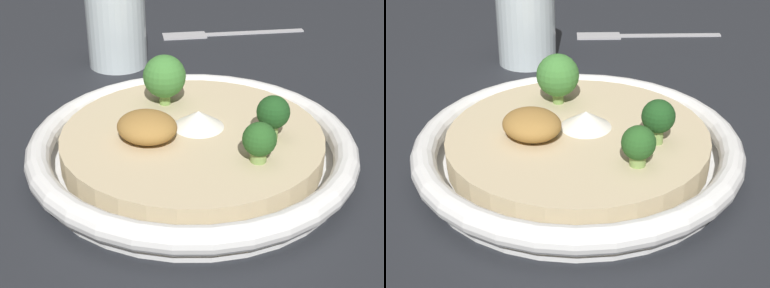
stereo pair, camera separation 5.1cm
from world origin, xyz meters
The scene contains 9 objects.
ground_plane centered at (0.00, 0.00, 0.00)m, with size 6.00×6.00×0.00m, color #23262B.
risotto_bowl centered at (0.00, 0.00, 0.02)m, with size 0.28×0.28×0.03m.
cheese_sprinkle centered at (0.00, 0.01, 0.04)m, with size 0.04×0.04×0.01m.
crispy_onion_garnish centered at (-0.03, -0.03, 0.04)m, with size 0.05×0.05×0.02m.
broccoli_back_right centered at (0.06, 0.02, 0.06)m, with size 0.03×0.03×0.04m.
broccoli_left centered at (-0.05, 0.04, 0.06)m, with size 0.04×0.04×0.05m.
broccoli_right centered at (0.07, -0.02, 0.05)m, with size 0.03×0.03×0.03m.
drinking_glass centered at (-0.19, 0.17, 0.06)m, with size 0.07×0.07×0.11m.
fork_utensil centered at (-0.13, 0.32, 0.00)m, with size 0.17×0.13×0.00m.
Camera 2 is at (0.25, -0.36, 0.27)m, focal length 55.00 mm.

